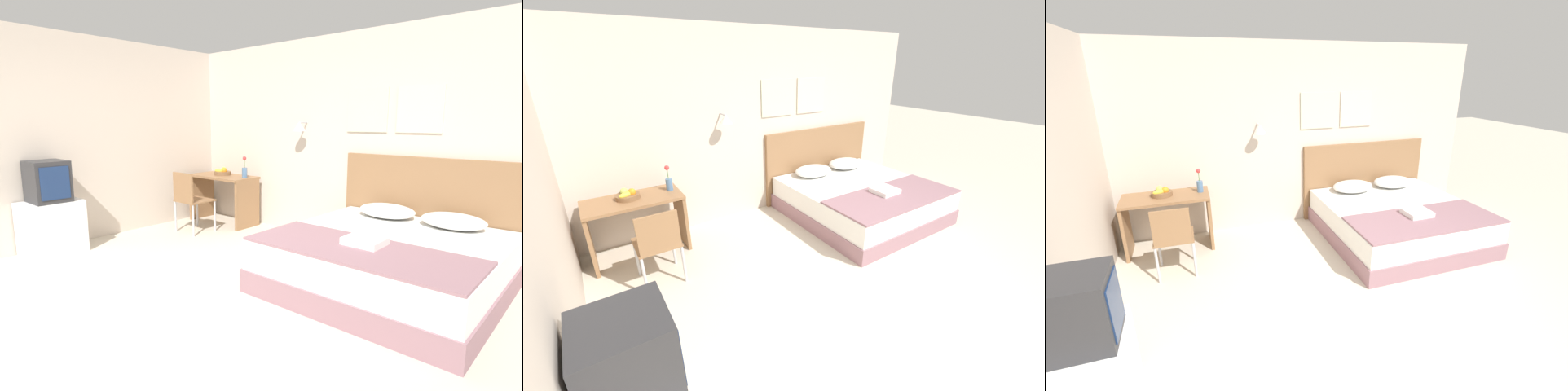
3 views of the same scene
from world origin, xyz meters
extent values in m
plane|color=beige|center=(0.00, 0.00, 0.00)|extent=(24.00, 24.00, 0.00)
cube|color=beige|center=(0.00, 2.95, 1.32)|extent=(5.84, 0.06, 2.65)
cube|color=beige|center=(0.35, 2.91, 1.70)|extent=(0.52, 0.02, 0.52)
cube|color=beige|center=(0.98, 2.91, 1.70)|extent=(0.52, 0.02, 0.52)
cylinder|color=#B2B2B7|center=(-0.55, 2.84, 1.55)|extent=(0.02, 0.16, 0.02)
cone|color=white|center=(-0.55, 2.75, 1.50)|extent=(0.17, 0.17, 0.12)
cube|color=beige|center=(-2.55, -0.04, 1.32)|extent=(0.06, 5.92, 2.65)
cube|color=gray|center=(1.17, 1.86, 0.11)|extent=(1.95, 2.01, 0.22)
cube|color=white|center=(1.17, 1.86, 0.36)|extent=(1.91, 1.97, 0.29)
cube|color=#8E6642|center=(1.17, 2.89, 0.59)|extent=(2.07, 0.06, 1.18)
ellipsoid|color=white|center=(0.82, 2.57, 0.58)|extent=(0.63, 0.48, 0.15)
ellipsoid|color=white|center=(1.52, 2.57, 0.58)|extent=(0.63, 0.48, 0.15)
cube|color=gray|center=(1.17, 1.27, 0.52)|extent=(1.89, 0.80, 0.02)
cube|color=white|center=(1.15, 1.41, 0.56)|extent=(0.32, 0.30, 0.06)
cube|color=#8E6642|center=(-1.85, 2.56, 0.73)|extent=(1.07, 0.53, 0.03)
cube|color=#8E6642|center=(-2.37, 2.56, 0.35)|extent=(0.04, 0.49, 0.71)
cube|color=#8E6642|center=(-1.34, 2.56, 0.35)|extent=(0.04, 0.49, 0.71)
cube|color=#8E6642|center=(-1.78, 1.93, 0.45)|extent=(0.44, 0.44, 0.02)
cube|color=#8E6642|center=(-1.78, 1.73, 0.67)|extent=(0.40, 0.03, 0.40)
cylinder|color=#B7B7BC|center=(-1.97, 2.13, 0.22)|extent=(0.03, 0.03, 0.44)
cylinder|color=#B7B7BC|center=(-1.58, 2.13, 0.22)|extent=(0.03, 0.03, 0.44)
cylinder|color=#B7B7BC|center=(-1.97, 1.74, 0.22)|extent=(0.03, 0.03, 0.44)
cylinder|color=#B7B7BC|center=(-1.58, 1.74, 0.22)|extent=(0.03, 0.03, 0.44)
cylinder|color=brown|center=(-1.89, 2.59, 0.77)|extent=(0.26, 0.26, 0.05)
sphere|color=orange|center=(-1.84, 2.58, 0.82)|extent=(0.09, 0.09, 0.09)
sphere|color=#B2C156|center=(-1.92, 2.64, 0.82)|extent=(0.09, 0.09, 0.09)
ellipsoid|color=yellow|center=(-1.91, 2.55, 0.81)|extent=(0.17, 0.12, 0.06)
cylinder|color=#4C7099|center=(-1.42, 2.59, 0.82)|extent=(0.08, 0.08, 0.15)
cylinder|color=#3D7538|center=(-1.42, 2.59, 0.96)|extent=(0.01, 0.01, 0.14)
sphere|color=#DB3838|center=(-1.42, 2.59, 1.03)|extent=(0.06, 0.06, 0.06)
cube|color=white|center=(-2.27, 0.16, 0.32)|extent=(0.45, 0.67, 0.64)
cube|color=#2D2D30|center=(-2.27, 0.16, 0.88)|extent=(0.43, 0.40, 0.48)
cube|color=navy|center=(-2.05, 0.16, 0.88)|extent=(0.01, 0.32, 0.38)
camera|label=1|loc=(2.72, -1.69, 1.58)|focal=28.00mm
camera|label=2|loc=(-2.25, -1.21, 2.23)|focal=22.00mm
camera|label=3|loc=(-1.50, -1.98, 2.28)|focal=24.00mm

